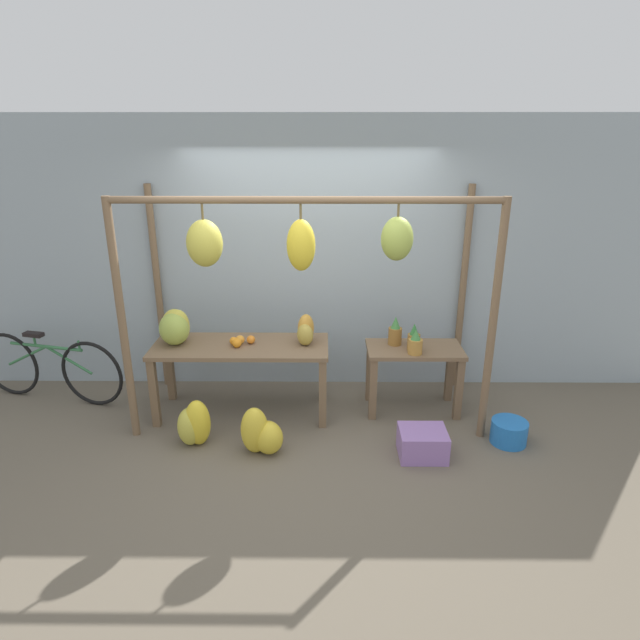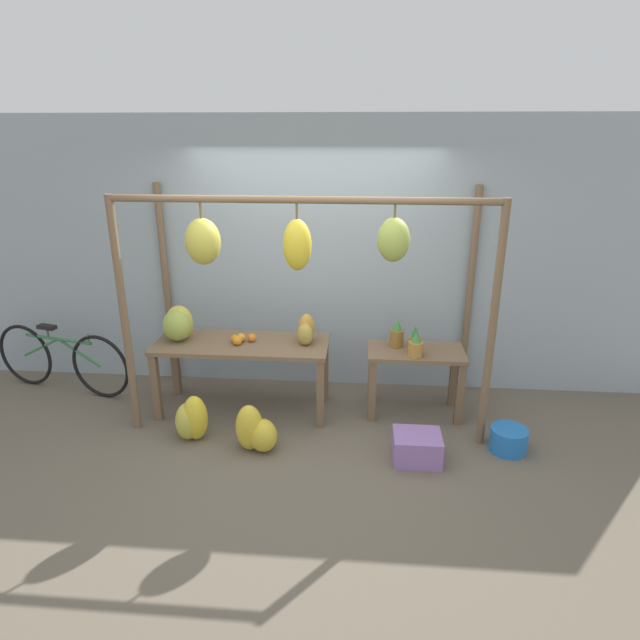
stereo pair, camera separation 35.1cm
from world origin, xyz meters
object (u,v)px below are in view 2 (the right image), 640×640
(banana_pile_ground_left, at_px, (192,419))
(banana_pile_ground_right, at_px, (256,431))
(orange_pile, at_px, (241,339))
(banana_pile_on_table, at_px, (179,324))
(pineapple_cluster, at_px, (408,340))
(blue_bucket, at_px, (508,440))
(papaya_pile, at_px, (306,330))
(parked_bicycle, at_px, (62,359))
(fruit_crate_white, at_px, (417,447))

(banana_pile_ground_left, relative_size, banana_pile_ground_right, 1.01)
(orange_pile, distance_m, banana_pile_ground_left, 0.88)
(banana_pile_on_table, relative_size, banana_pile_ground_left, 0.98)
(pineapple_cluster, bearing_deg, orange_pile, -178.16)
(blue_bucket, distance_m, papaya_pile, 2.05)
(orange_pile, relative_size, banana_pile_ground_left, 0.56)
(banana_pile_ground_right, distance_m, parked_bicycle, 2.46)
(banana_pile_on_table, relative_size, pineapple_cluster, 1.16)
(pineapple_cluster, height_order, blue_bucket, pineapple_cluster)
(papaya_pile, bearing_deg, banana_pile_ground_right, -115.93)
(orange_pile, height_order, fruit_crate_white, orange_pile)
(fruit_crate_white, xyz_separation_m, blue_bucket, (0.81, 0.21, -0.02))
(pineapple_cluster, distance_m, papaya_pile, 0.97)
(orange_pile, relative_size, papaya_pile, 0.77)
(fruit_crate_white, bearing_deg, parked_bicycle, 164.73)
(blue_bucket, bearing_deg, parked_bicycle, 170.00)
(banana_pile_ground_right, relative_size, blue_bucket, 1.33)
(orange_pile, height_order, blue_bucket, orange_pile)
(banana_pile_on_table, height_order, banana_pile_ground_right, banana_pile_on_table)
(pineapple_cluster, bearing_deg, blue_bucket, -33.97)
(banana_pile_on_table, bearing_deg, orange_pile, -4.09)
(banana_pile_on_table, relative_size, fruit_crate_white, 1.05)
(orange_pile, bearing_deg, fruit_crate_white, -24.25)
(fruit_crate_white, height_order, parked_bicycle, parked_bicycle)
(banana_pile_ground_left, distance_m, parked_bicycle, 1.85)
(fruit_crate_white, bearing_deg, banana_pile_on_table, 160.87)
(banana_pile_on_table, relative_size, blue_bucket, 1.32)
(fruit_crate_white, bearing_deg, pineapple_cluster, 93.73)
(banana_pile_ground_right, distance_m, papaya_pile, 1.06)
(papaya_pile, bearing_deg, blue_bucket, -17.67)
(orange_pile, xyz_separation_m, blue_bucket, (2.44, -0.53, -0.66))
(parked_bicycle, bearing_deg, pineapple_cluster, -3.29)
(orange_pile, bearing_deg, banana_pile_ground_left, -121.70)
(orange_pile, xyz_separation_m, banana_pile_ground_right, (0.25, -0.70, -0.58))
(banana_pile_on_table, bearing_deg, papaya_pile, 0.48)
(banana_pile_ground_right, height_order, parked_bicycle, parked_bicycle)
(pineapple_cluster, distance_m, blue_bucket, 1.23)
(banana_pile_on_table, relative_size, papaya_pile, 1.36)
(banana_pile_ground_left, bearing_deg, pineapple_cluster, 17.79)
(pineapple_cluster, bearing_deg, banana_pile_ground_right, -150.73)
(orange_pile, relative_size, blue_bucket, 0.75)
(banana_pile_on_table, bearing_deg, parked_bicycle, 171.29)
(banana_pile_ground_left, height_order, blue_bucket, banana_pile_ground_left)
(orange_pile, bearing_deg, papaya_pile, 5.02)
(banana_pile_ground_left, relative_size, papaya_pile, 1.38)
(blue_bucket, bearing_deg, banana_pile_ground_right, -175.60)
(banana_pile_ground_left, xyz_separation_m, banana_pile_ground_right, (0.61, -0.12, -0.01))
(pineapple_cluster, relative_size, banana_pile_ground_left, 0.85)
(banana_pile_on_table, height_order, fruit_crate_white, banana_pile_on_table)
(banana_pile_ground_right, xyz_separation_m, papaya_pile, (0.36, 0.75, 0.66))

